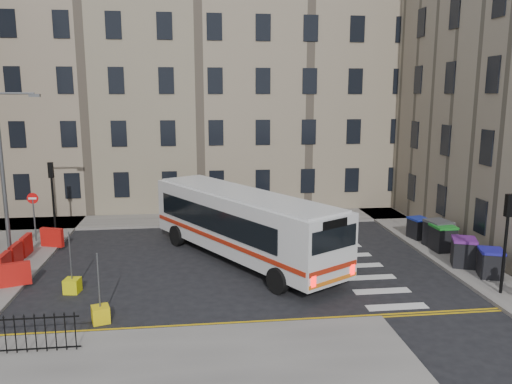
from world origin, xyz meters
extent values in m
plane|color=black|center=(0.00, 0.00, 0.00)|extent=(120.00, 120.00, 0.00)
cube|color=slate|center=(-6.00, 8.60, 0.07)|extent=(36.00, 3.20, 0.15)
cube|color=slate|center=(9.00, 4.00, 0.07)|extent=(2.40, 26.00, 0.15)
cube|color=slate|center=(-7.00, -10.00, 0.07)|extent=(20.00, 6.00, 0.15)
cube|color=gray|center=(-7.00, 15.50, 8.00)|extent=(38.00, 10.50, 16.00)
cylinder|color=black|center=(8.60, -5.50, 1.75)|extent=(0.12, 0.12, 3.20)
cube|color=black|center=(8.60, -5.50, 3.80)|extent=(0.28, 0.22, 0.90)
cylinder|color=black|center=(-12.00, 6.50, 1.75)|extent=(0.12, 0.12, 3.20)
cube|color=black|center=(-12.00, 6.50, 3.80)|extent=(0.28, 0.22, 0.90)
cylinder|color=#595B5E|center=(-13.00, 2.00, 4.15)|extent=(0.20, 0.20, 8.00)
cylinder|color=#595B5E|center=(-12.50, 4.50, 1.35)|extent=(0.08, 0.08, 2.40)
cube|color=red|center=(-12.50, 4.50, 2.85)|extent=(0.60, 0.04, 0.60)
cube|color=red|center=(-12.20, -1.00, 0.65)|extent=(0.25, 1.25, 1.00)
cube|color=red|center=(-12.20, 0.50, 0.65)|extent=(0.25, 1.25, 1.00)
cube|color=red|center=(-12.20, 2.00, 0.65)|extent=(0.25, 1.25, 1.00)
cube|color=red|center=(-11.30, 3.30, 0.65)|extent=(1.26, 0.66, 1.00)
cube|color=red|center=(-11.30, -2.30, 0.65)|extent=(1.26, 0.66, 1.00)
cube|color=silver|center=(-1.43, 0.32, 1.96)|extent=(8.71, 11.98, 2.79)
cube|color=black|center=(-2.92, 0.08, 2.18)|extent=(5.10, 8.47, 1.12)
cube|color=black|center=(-0.51, 1.52, 2.18)|extent=(5.10, 8.47, 1.12)
cube|color=black|center=(-4.59, 5.60, 2.23)|extent=(2.14, 1.31, 1.23)
cube|color=black|center=(1.73, -4.96, 2.51)|extent=(2.14, 1.31, 0.89)
cube|color=#A1210D|center=(-2.64, -0.41, 1.29)|extent=(6.23, 10.38, 0.20)
cube|color=#A1210D|center=(-0.22, 1.04, 1.29)|extent=(6.23, 10.38, 0.20)
cube|color=#FF0C0C|center=(0.78, -5.55, 1.01)|extent=(0.24, 0.17, 0.45)
cube|color=#FF0C0C|center=(2.70, -4.40, 1.01)|extent=(0.24, 0.17, 0.45)
cylinder|color=black|center=(-4.75, 3.15, 0.56)|extent=(0.84, 1.12, 1.12)
cylinder|color=black|center=(-2.36, 4.58, 0.56)|extent=(0.84, 1.12, 1.12)
cylinder|color=black|center=(-0.39, -4.14, 0.56)|extent=(0.84, 1.12, 1.12)
cylinder|color=black|center=(2.01, -2.70, 0.56)|extent=(0.84, 1.12, 1.12)
cube|color=black|center=(9.23, -3.69, 0.71)|extent=(1.24, 1.33, 1.13)
cube|color=#1D1A94|center=(9.23, -3.69, 1.34)|extent=(1.30, 1.39, 0.12)
cube|color=black|center=(8.79, -2.18, 0.75)|extent=(1.35, 1.44, 1.21)
cube|color=#5E1F77|center=(8.79, -2.18, 1.42)|extent=(1.42, 1.51, 0.13)
cube|color=black|center=(8.97, 0.19, 0.76)|extent=(1.04, 1.19, 1.21)
cube|color=#1C7E24|center=(8.97, 0.19, 1.43)|extent=(1.09, 1.25, 0.13)
cube|color=black|center=(9.03, 0.83, 0.79)|extent=(1.26, 1.40, 1.28)
cube|color=#3D3D3F|center=(9.03, 0.83, 1.50)|extent=(1.33, 1.46, 0.13)
cube|color=black|center=(8.72, 2.51, 0.68)|extent=(1.05, 1.16, 1.06)
cube|color=navy|center=(8.72, 2.51, 1.26)|extent=(1.10, 1.21, 0.11)
cube|color=yellow|center=(-8.82, -3.00, 0.30)|extent=(0.69, 0.69, 0.60)
cube|color=yellow|center=(-7.15, -5.99, 0.30)|extent=(0.75, 0.75, 0.60)
camera|label=1|loc=(-3.60, -23.33, 8.05)|focal=35.00mm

